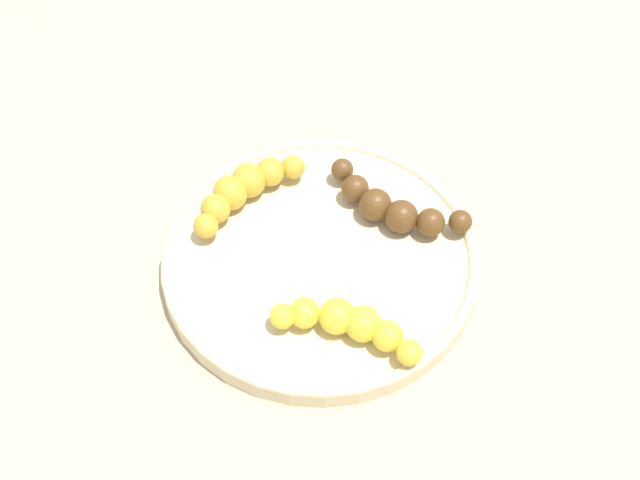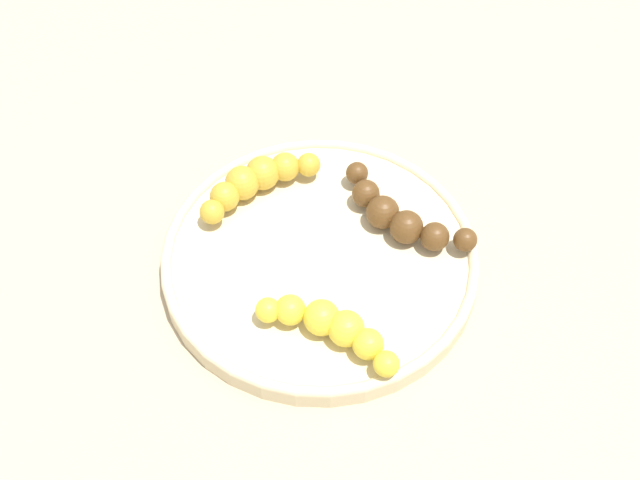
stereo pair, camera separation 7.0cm
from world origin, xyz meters
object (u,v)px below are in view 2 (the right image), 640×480
at_px(banana_overripe, 399,215).
at_px(fruit_bowl, 320,257).
at_px(banana_yellow, 332,327).
at_px(banana_spotted, 255,181).

bearing_deg(banana_overripe, fruit_bowl, -26.01).
bearing_deg(fruit_bowl, banana_yellow, 25.30).
relative_size(banana_overripe, banana_yellow, 1.06).
distance_m(banana_overripe, banana_yellow, 0.14).
bearing_deg(fruit_bowl, banana_overripe, 132.47).
height_order(banana_overripe, banana_yellow, same).
bearing_deg(banana_spotted, fruit_bowl, -174.28).
relative_size(banana_overripe, banana_spotted, 1.25).
distance_m(fruit_bowl, banana_overripe, 0.08).
height_order(fruit_bowl, banana_overripe, banana_overripe).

